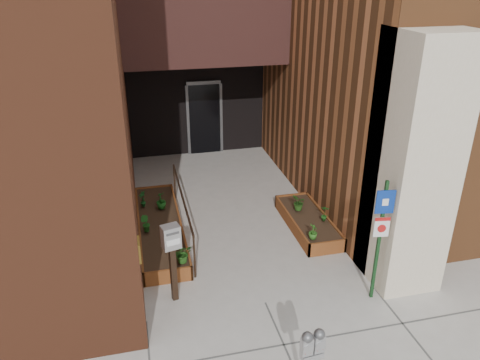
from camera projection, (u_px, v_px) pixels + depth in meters
ground at (265, 303)px, 7.95m from camera, size 80.00×80.00×0.00m
planter_left at (160, 228)px, 9.96m from camera, size 0.90×3.60×0.30m
planter_right at (308, 222)px, 10.18m from camera, size 0.80×2.20×0.30m
handrail at (182, 201)px, 9.76m from camera, size 0.04×3.34×0.90m
parking_meter at (312, 351)px, 5.59m from camera, size 0.30×0.15×1.33m
sign_post at (381, 229)px, 7.53m from camera, size 0.30×0.09×2.21m
payment_dropbox at (172, 247)px, 7.62m from camera, size 0.33×0.28×1.44m
shrub_left_a at (183, 253)px, 8.46m from camera, size 0.38×0.38×0.36m
shrub_left_b at (145, 224)px, 9.46m from camera, size 0.26×0.26×0.34m
shrub_left_c at (161, 200)px, 10.34m from camera, size 0.31×0.31×0.39m
shrub_left_d at (143, 199)px, 10.43m from camera, size 0.25×0.25×0.37m
shrub_right_a at (313, 232)px, 9.20m from camera, size 0.19×0.19×0.32m
shrub_right_b at (325, 213)px, 9.84m from camera, size 0.26×0.26×0.36m
shrub_right_c at (299, 203)px, 10.27m from camera, size 0.40×0.40×0.35m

